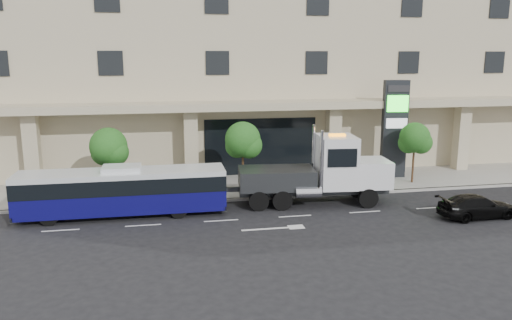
{
  "coord_description": "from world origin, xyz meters",
  "views": [
    {
      "loc": [
        -6.87,
        -26.33,
        8.46
      ],
      "look_at": [
        -1.47,
        2.0,
        2.44
      ],
      "focal_mm": 35.0,
      "sensor_mm": 36.0,
      "label": 1
    }
  ],
  "objects_px": {
    "black_sedan": "(477,206)",
    "signage_pylon": "(394,129)",
    "city_bus": "(123,191)",
    "tow_truck": "(321,173)"
  },
  "relations": [
    {
      "from": "tow_truck",
      "to": "signage_pylon",
      "type": "relative_size",
      "value": 1.48
    },
    {
      "from": "tow_truck",
      "to": "signage_pylon",
      "type": "xyz_separation_m",
      "value": [
        6.81,
        4.85,
        1.71
      ]
    },
    {
      "from": "tow_truck",
      "to": "black_sedan",
      "type": "relative_size",
      "value": 2.33
    },
    {
      "from": "tow_truck",
      "to": "city_bus",
      "type": "bearing_deg",
      "value": -173.23
    },
    {
      "from": "city_bus",
      "to": "black_sedan",
      "type": "height_order",
      "value": "city_bus"
    },
    {
      "from": "city_bus",
      "to": "tow_truck",
      "type": "height_order",
      "value": "tow_truck"
    },
    {
      "from": "signage_pylon",
      "to": "black_sedan",
      "type": "bearing_deg",
      "value": -79.66
    },
    {
      "from": "black_sedan",
      "to": "signage_pylon",
      "type": "bearing_deg",
      "value": 0.97
    },
    {
      "from": "city_bus",
      "to": "signage_pylon",
      "type": "height_order",
      "value": "signage_pylon"
    },
    {
      "from": "city_bus",
      "to": "black_sedan",
      "type": "relative_size",
      "value": 2.57
    }
  ]
}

